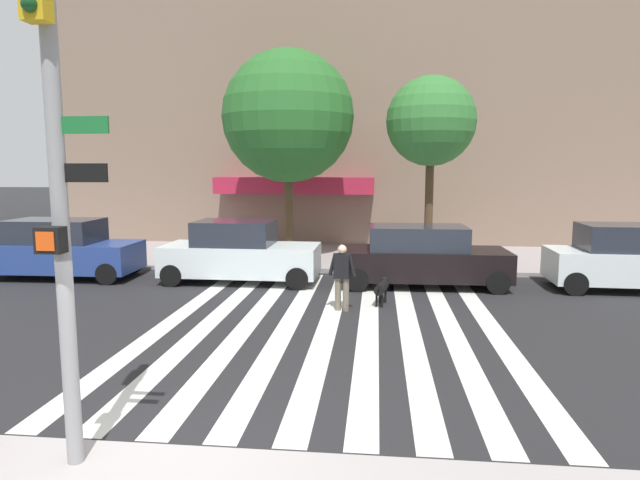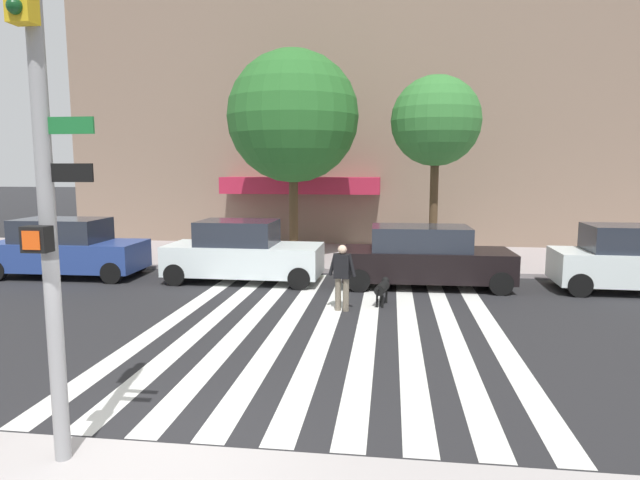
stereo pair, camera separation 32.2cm
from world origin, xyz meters
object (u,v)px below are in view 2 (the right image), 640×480
at_px(parked_car_near_curb, 67,249).
at_px(street_tree_middle, 436,122).
at_px(parked_car_behind_first, 243,253).
at_px(parked_car_fourth_in_line, 637,260).
at_px(dog_on_leash, 382,288).
at_px(street_tree_nearest, 293,117).
at_px(parked_car_third_in_line, 425,257).
at_px(traffic_light_pole, 41,166).
at_px(pedestrian_dog_walker, 342,274).

height_order(parked_car_near_curb, street_tree_middle, street_tree_middle).
height_order(parked_car_behind_first, street_tree_middle, street_tree_middle).
relative_size(parked_car_fourth_in_line, dog_on_leash, 4.05).
distance_m(parked_car_near_curb, dog_on_leash, 10.44).
distance_m(parked_car_behind_first, street_tree_nearest, 5.91).
height_order(parked_car_behind_first, dog_on_leash, parked_car_behind_first).
height_order(parked_car_third_in_line, street_tree_nearest, street_tree_nearest).
bearing_deg(parked_car_near_curb, street_tree_middle, 15.23).
height_order(traffic_light_pole, dog_on_leash, traffic_light_pole).
bearing_deg(dog_on_leash, parked_car_third_in_line, 62.90).
height_order(traffic_light_pole, street_tree_middle, street_tree_middle).
bearing_deg(parked_car_third_in_line, street_tree_middle, 81.73).
relative_size(parked_car_behind_first, parked_car_third_in_line, 0.97).
bearing_deg(traffic_light_pole, parked_car_near_curb, 121.98).
distance_m(parked_car_third_in_line, parked_car_fourth_in_line, 5.88).
bearing_deg(parked_car_fourth_in_line, parked_car_behind_first, -180.00).
height_order(parked_car_near_curb, pedestrian_dog_walker, parked_car_near_curb).
xyz_separation_m(traffic_light_pole, parked_car_third_in_line, (4.75, 10.60, -2.64)).
bearing_deg(parked_car_behind_first, parked_car_third_in_line, -0.02).
xyz_separation_m(parked_car_behind_first, street_tree_nearest, (0.92, 3.80, 4.44)).
bearing_deg(street_tree_nearest, parked_car_third_in_line, -39.48).
bearing_deg(street_tree_nearest, traffic_light_pole, -90.54).
distance_m(parked_car_near_curb, parked_car_behind_first, 5.83).
bearing_deg(traffic_light_pole, street_tree_middle, 69.32).
height_order(street_tree_middle, dog_on_leash, street_tree_middle).
height_order(parked_car_third_in_line, street_tree_middle, street_tree_middle).
bearing_deg(parked_car_behind_first, pedestrian_dog_walker, -42.40).
distance_m(traffic_light_pole, parked_car_near_curb, 12.76).
bearing_deg(parked_car_third_in_line, street_tree_nearest, 140.52).
bearing_deg(street_tree_middle, pedestrian_dog_walker, -112.80).
relative_size(parked_car_behind_first, street_tree_nearest, 0.63).
xyz_separation_m(street_tree_middle, dog_on_leash, (-1.66, -5.56, -4.61)).
xyz_separation_m(street_tree_nearest, pedestrian_dog_walker, (2.44, -6.86, -4.41)).
xyz_separation_m(street_tree_nearest, dog_on_leash, (3.41, -6.14, -4.89)).
xyz_separation_m(parked_car_near_curb, street_tree_nearest, (6.75, 3.80, 4.42)).
bearing_deg(dog_on_leash, parked_car_fourth_in_line, 18.31).
xyz_separation_m(parked_car_near_curb, pedestrian_dog_walker, (9.19, -3.06, 0.01)).
bearing_deg(parked_car_near_curb, parked_car_third_in_line, -0.00).
bearing_deg(street_tree_nearest, pedestrian_dog_walker, -70.45).
height_order(traffic_light_pole, parked_car_behind_first, traffic_light_pole).
height_order(parked_car_behind_first, parked_car_third_in_line, parked_car_behind_first).
relative_size(parked_car_near_curb, dog_on_leash, 4.24).
bearing_deg(traffic_light_pole, parked_car_fourth_in_line, 44.92).
distance_m(traffic_light_pole, pedestrian_dog_walker, 8.37).
bearing_deg(parked_car_behind_first, parked_car_near_curb, -179.98).
xyz_separation_m(parked_car_fourth_in_line, pedestrian_dog_walker, (-8.05, -3.07, 0.01)).
distance_m(street_tree_middle, pedestrian_dog_walker, 7.97).
xyz_separation_m(parked_car_third_in_line, street_tree_nearest, (-4.61, 3.80, 4.45)).
distance_m(traffic_light_pole, parked_car_third_in_line, 11.91).
bearing_deg(street_tree_middle, dog_on_leash, -106.67).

